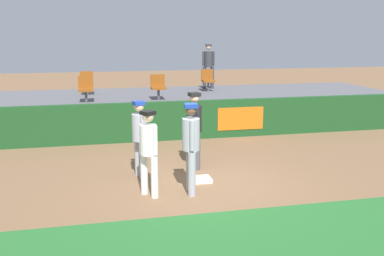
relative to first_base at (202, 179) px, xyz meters
name	(u,v)px	position (x,y,z in m)	size (l,w,h in m)	color
ground_plane	(196,184)	(-0.17, -0.18, -0.04)	(60.00, 60.00, 0.00)	brown
grass_foreground_strip	(240,248)	(-0.17, -3.14, -0.04)	(18.00, 2.80, 0.01)	#26662B
first_base	(202,179)	(0.00, 0.00, 0.00)	(0.40, 0.40, 0.08)	white
player_fielder_home	(148,147)	(-1.25, -0.61, 0.97)	(0.46, 0.57, 1.75)	white
player_runner_visitor	(140,134)	(-1.30, 0.58, 0.98)	(0.40, 0.48, 1.75)	#9EA3AD
player_coach_visitor	(191,142)	(-0.39, -0.65, 1.04)	(0.39, 0.52, 1.86)	#9EA3AD
player_umpire	(194,125)	(0.06, 1.00, 1.03)	(0.41, 0.51, 1.85)	#4C4C51
field_wall	(166,121)	(-0.16, 3.98, 0.56)	(18.00, 0.26, 1.20)	#19471E
bleacher_platform	(154,109)	(-0.17, 6.55, 0.48)	(18.00, 4.80, 1.05)	#59595E
seat_back_left	(87,82)	(-2.51, 7.22, 1.48)	(0.46, 0.44, 0.84)	#4C4C51
seat_front_center	(158,86)	(-0.17, 5.42, 1.48)	(0.48, 0.44, 0.84)	#4C4C51
seat_back_right	(208,79)	(2.02, 7.22, 1.48)	(0.45, 0.44, 0.84)	#4C4C51
seat_front_left	(86,88)	(-2.52, 5.42, 1.48)	(0.46, 0.44, 0.84)	#4C4C51
spectator_hooded	(208,63)	(2.26, 8.03, 2.03)	(0.49, 0.38, 1.77)	#33384C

